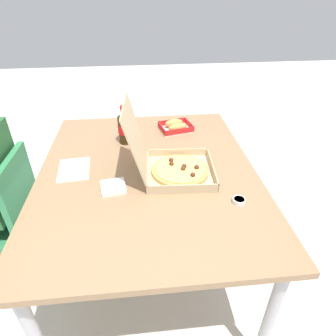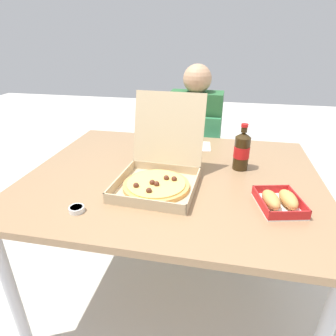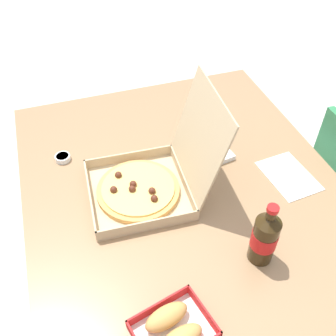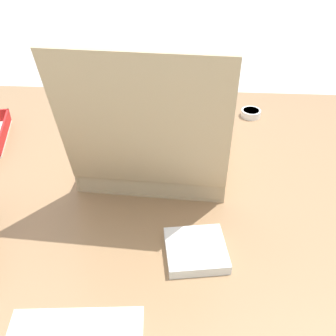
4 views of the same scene
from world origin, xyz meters
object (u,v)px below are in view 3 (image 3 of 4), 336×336
Objects in this scene: paper_menu at (289,176)px; dipping_sauce_cup at (63,157)px; bread_side_box at (173,329)px; cola_bottle at (265,237)px; pizza_box_open at (149,181)px; napkin_pile at (215,153)px.

paper_menu is 0.82m from dipping_sauce_cup.
dipping_sauce_cup is at bearing -166.14° from bread_side_box.
pizza_box_open is at bearing -146.12° from cola_bottle.
napkin_pile is 0.56m from dipping_sauce_cup.
cola_bottle reaches higher than bread_side_box.
cola_bottle is 4.00× the size of dipping_sauce_cup.
pizza_box_open is 3.94× the size of napkin_pile.
dipping_sauce_cup is at bearing -140.53° from cola_bottle.
cola_bottle is at bearing -49.31° from paper_menu.
cola_bottle is 0.38m from paper_menu.
bread_side_box is 1.99× the size of napkin_pile.
dipping_sauce_cup is (-0.15, -0.54, 0.00)m from napkin_pile.
napkin_pile is at bearing 74.13° from dipping_sauce_cup.
cola_bottle reaches higher than napkin_pile.
paper_menu is 3.75× the size of dipping_sauce_cup.
napkin_pile is 1.96× the size of dipping_sauce_cup.
napkin_pile reaches higher than paper_menu.
cola_bottle is 0.46m from napkin_pile.
pizza_box_open is at bearing -105.10° from paper_menu.
cola_bottle is at bearing 113.34° from bread_side_box.
pizza_box_open is 0.50m from paper_menu.
pizza_box_open reaches higher than napkin_pile.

